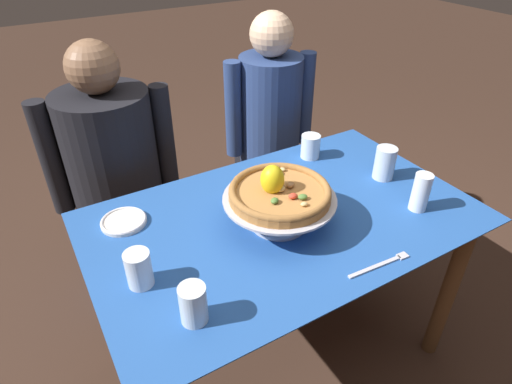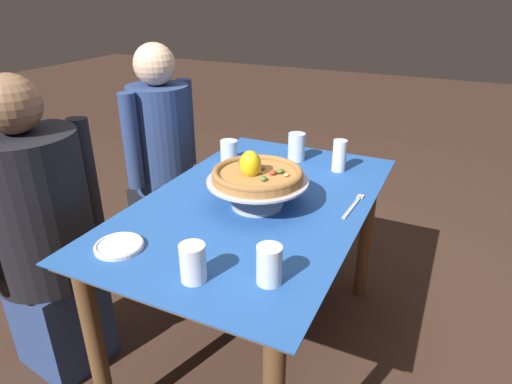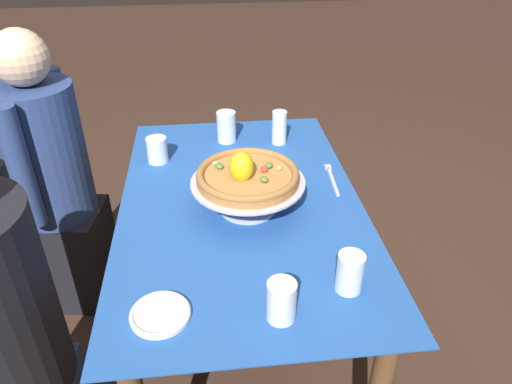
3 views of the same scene
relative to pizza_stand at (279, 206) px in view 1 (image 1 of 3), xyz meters
The scene contains 13 objects.
ground_plane 0.80m from the pizza_stand, 29.46° to the left, with size 14.00×14.00×0.00m, color #3D281E.
dining_table 0.19m from the pizza_stand, 29.46° to the left, with size 1.31×0.80×0.73m.
pizza_stand is the anchor object (origin of this frame).
pizza 0.06m from the pizza_stand, 133.00° to the left, with size 0.33×0.33×0.11m.
water_glass_side_right 0.51m from the pizza_stand, ahead, with size 0.08×0.08×0.13m.
water_glass_back_right 0.48m from the pizza_stand, 41.22° to the left, with size 0.08×0.08×0.10m.
water_glass_side_left 0.48m from the pizza_stand, behind, with size 0.07×0.07×0.11m.
water_glass_front_left 0.46m from the pizza_stand, 150.78° to the right, with size 0.07×0.07×0.11m.
water_glass_front_right 0.49m from the pizza_stand, 20.61° to the right, with size 0.06×0.06×0.14m.
side_plate 0.52m from the pizza_stand, 149.51° to the left, with size 0.15×0.15×0.02m.
dinner_fork 0.36m from the pizza_stand, 64.09° to the right, with size 0.22×0.03×0.01m.
diner_left 0.84m from the pizza_stand, 116.38° to the left, with size 0.53×0.43×1.21m.
diner_right 0.90m from the pizza_stand, 59.94° to the left, with size 0.46×0.36×1.22m.
Camera 1 is at (-0.68, -0.96, 1.62)m, focal length 30.34 mm.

